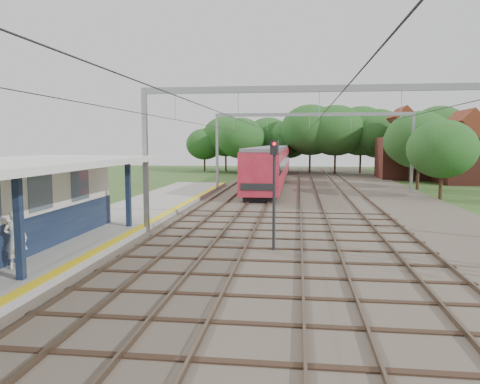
{
  "coord_description": "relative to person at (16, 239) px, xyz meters",
  "views": [
    {
      "loc": [
        2.3,
        -6.74,
        4.44
      ],
      "look_at": [
        -1.0,
        19.67,
        1.6
      ],
      "focal_mm": 35.0,
      "sensor_mm": 36.0,
      "label": 1
    }
  ],
  "objects": [
    {
      "name": "ballast_bed",
      "position": [
        10.76,
        22.88,
        -1.27
      ],
      "size": [
        18.0,
        90.0,
        0.1
      ],
      "primitive_type": "cube",
      "color": "#473D33",
      "rests_on": "ground"
    },
    {
      "name": "platform",
      "position": [
        -0.74,
        6.88,
        -1.14
      ],
      "size": [
        5.0,
        52.0,
        0.35
      ],
      "primitive_type": "cube",
      "color": "gray",
      "rests_on": "ground"
    },
    {
      "name": "yellow_stripe",
      "position": [
        1.51,
        6.88,
        -0.96
      ],
      "size": [
        0.45,
        52.0,
        0.01
      ],
      "primitive_type": "cube",
      "color": "yellow",
      "rests_on": "platform"
    },
    {
      "name": "rail_tracks",
      "position": [
        8.26,
        22.88,
        -1.14
      ],
      "size": [
        11.8,
        88.0,
        0.15
      ],
      "color": "brown",
      "rests_on": "ballast_bed"
    },
    {
      "name": "catenary_system",
      "position": [
        10.14,
        18.17,
        4.2
      ],
      "size": [
        17.22,
        88.0,
        7.0
      ],
      "color": "gray",
      "rests_on": "ground"
    },
    {
      "name": "tree_band",
      "position": [
        10.6,
        50.01,
        3.6
      ],
      "size": [
        31.72,
        30.88,
        8.82
      ],
      "color": "#382619",
      "rests_on": "ground"
    },
    {
      "name": "house_near",
      "position": [
        27.76,
        38.88,
        1.67
      ],
      "size": [
        7.0,
        6.12,
        7.89
      ],
      "color": "brown",
      "rests_on": "ground"
    },
    {
      "name": "house_far",
      "position": [
        22.76,
        44.88,
        1.92
      ],
      "size": [
        8.0,
        6.12,
        8.66
      ],
      "color": "brown",
      "rests_on": "ground"
    },
    {
      "name": "person",
      "position": [
        0.0,
        0.0,
        0.0
      ],
      "size": [
        0.82,
        0.69,
        1.93
      ],
      "primitive_type": "imported",
      "rotation": [
        0.0,
        0.0,
        3.51
      ],
      "color": "silver",
      "rests_on": "platform"
    },
    {
      "name": "train",
      "position": [
        6.26,
        37.18,
        0.85
      ],
      "size": [
        2.96,
        36.84,
        3.88
      ],
      "color": "black",
      "rests_on": "ballast_bed"
    },
    {
      "name": "signal_post",
      "position": [
        8.11,
        4.73,
        1.56
      ],
      "size": [
        0.35,
        0.3,
        4.51
      ],
      "rotation": [
        0.0,
        0.0,
        -0.26
      ],
      "color": "black",
      "rests_on": "ground"
    }
  ]
}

